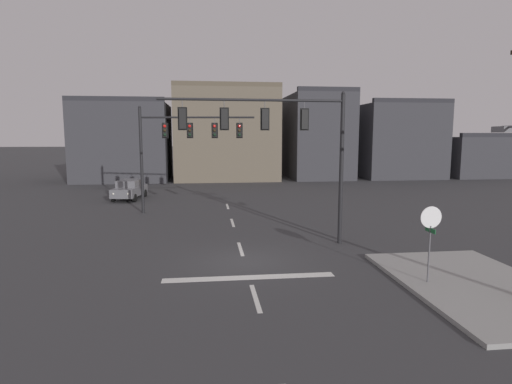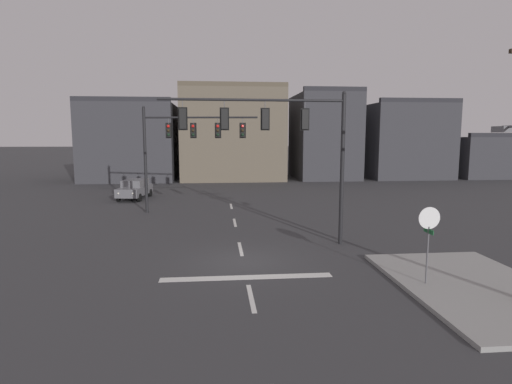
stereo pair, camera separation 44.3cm
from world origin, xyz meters
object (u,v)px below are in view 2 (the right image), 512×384
at_px(signal_mast_near_side, 282,135).
at_px(car_lot_nearside, 135,189).
at_px(stop_sign, 429,227).
at_px(signal_mast_far_side, 183,139).

xyz_separation_m(signal_mast_near_side, car_lot_nearside, (-9.84, 16.13, -4.43)).
bearing_deg(stop_sign, car_lot_nearside, 122.27).
distance_m(signal_mast_near_side, stop_sign, 7.96).
height_order(signal_mast_near_side, stop_sign, signal_mast_near_side).
height_order(signal_mast_near_side, car_lot_nearside, signal_mast_near_side).
relative_size(signal_mast_far_side, car_lot_nearside, 1.66).
bearing_deg(car_lot_nearside, stop_sign, -57.73).
height_order(signal_mast_near_side, signal_mast_far_side, signal_mast_near_side).
bearing_deg(stop_sign, signal_mast_far_side, 121.59).
relative_size(signal_mast_far_side, stop_sign, 2.70).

